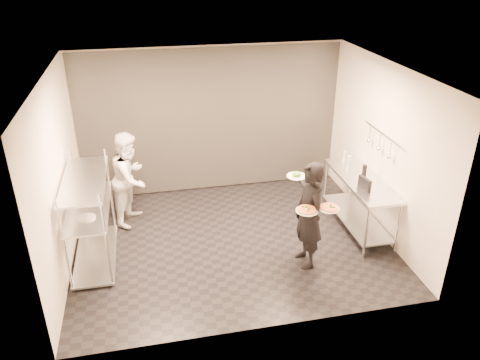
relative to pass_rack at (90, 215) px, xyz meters
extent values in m
cube|color=black|center=(2.15, 0.00, -0.77)|extent=(5.00, 4.00, 0.00)
cube|color=white|center=(2.15, 0.00, 2.03)|extent=(5.00, 4.00, 0.00)
cube|color=silver|center=(2.15, 2.00, 0.63)|extent=(5.00, 0.00, 2.80)
cube|color=silver|center=(2.15, -2.00, 0.63)|extent=(5.00, 0.00, 2.80)
cube|color=silver|center=(-0.35, 0.00, 0.63)|extent=(0.00, 4.00, 2.80)
cube|color=silver|center=(4.65, 0.00, 0.63)|extent=(0.00, 4.00, 2.80)
cube|color=white|center=(2.15, 1.97, 0.63)|extent=(4.90, 0.04, 2.74)
cylinder|color=silver|center=(-0.27, -0.77, -0.02)|extent=(0.04, 0.04, 1.50)
cylinder|color=silver|center=(-0.27, 0.77, -0.02)|extent=(0.04, 0.04, 1.50)
cylinder|color=silver|center=(0.27, -0.77, -0.02)|extent=(0.04, 0.04, 1.50)
cylinder|color=silver|center=(0.27, 0.77, -0.02)|extent=(0.04, 0.04, 1.50)
cube|color=silver|center=(0.00, 0.00, -0.72)|extent=(0.60, 1.60, 0.03)
cube|color=silver|center=(0.00, 0.00, 0.13)|extent=(0.60, 1.60, 0.03)
cube|color=silver|center=(0.00, 0.00, 0.58)|extent=(0.60, 1.60, 0.03)
cylinder|color=silver|center=(0.00, -0.35, 0.16)|extent=(0.26, 0.26, 0.01)
cylinder|color=silver|center=(0.00, 0.10, 0.16)|extent=(0.26, 0.26, 0.01)
cylinder|color=silver|center=(4.07, -0.86, -0.32)|extent=(0.04, 0.04, 0.90)
cylinder|color=silver|center=(4.07, 0.86, -0.32)|extent=(0.04, 0.04, 0.90)
cylinder|color=silver|center=(4.59, -0.86, -0.32)|extent=(0.04, 0.04, 0.90)
cylinder|color=silver|center=(4.59, 0.86, -0.32)|extent=(0.04, 0.04, 0.90)
cube|color=silver|center=(4.33, 0.00, -0.59)|extent=(0.57, 1.71, 0.03)
cube|color=silver|center=(4.33, 0.00, 0.13)|extent=(0.60, 1.80, 0.04)
cylinder|color=silver|center=(4.59, 0.00, 0.93)|extent=(0.02, 1.20, 0.02)
cylinder|color=silver|center=(4.57, -0.35, 0.80)|extent=(0.01, 0.01, 0.22)
sphere|color=silver|center=(4.57, -0.35, 0.67)|extent=(0.07, 0.07, 0.07)
cylinder|color=silver|center=(4.57, 0.00, 0.80)|extent=(0.01, 0.01, 0.22)
sphere|color=silver|center=(4.57, 0.00, 0.67)|extent=(0.07, 0.07, 0.07)
cylinder|color=silver|center=(4.57, 0.35, 0.80)|extent=(0.01, 0.01, 0.22)
sphere|color=silver|center=(4.57, 0.35, 0.67)|extent=(0.07, 0.07, 0.07)
imported|color=black|center=(3.14, -0.80, 0.06)|extent=(0.44, 0.63, 1.66)
imported|color=silver|center=(0.60, 1.04, 0.05)|extent=(0.89, 0.98, 1.64)
cylinder|color=silver|center=(3.01, -1.04, 0.30)|extent=(0.31, 0.31, 0.01)
cylinder|color=#C97848|center=(3.01, -1.04, 0.31)|extent=(0.27, 0.27, 0.02)
cylinder|color=#CA411A|center=(3.01, -1.04, 0.32)|extent=(0.24, 0.24, 0.01)
sphere|color=#1E5D15|center=(3.01, -1.04, 0.33)|extent=(0.04, 0.04, 0.04)
cylinder|color=silver|center=(3.33, -1.06, 0.31)|extent=(0.30, 0.30, 0.01)
cylinder|color=#C97848|center=(3.33, -1.06, 0.32)|extent=(0.26, 0.26, 0.02)
cylinder|color=#CA411A|center=(3.33, -1.06, 0.33)|extent=(0.23, 0.23, 0.01)
sphere|color=#1E5D15|center=(3.33, -1.06, 0.34)|extent=(0.04, 0.04, 0.04)
cylinder|color=silver|center=(3.04, -0.45, 0.55)|extent=(0.29, 0.29, 0.01)
ellipsoid|color=#2B5B16|center=(3.04, -0.45, 0.58)|extent=(0.13, 0.13, 0.07)
cube|color=black|center=(4.21, -0.35, 0.25)|extent=(0.10, 0.28, 0.20)
cylinder|color=#8F9C8F|center=(4.24, 0.33, 0.29)|extent=(0.08, 0.08, 0.28)
cylinder|color=#8F9C8F|center=(4.35, 0.74, 0.24)|extent=(0.05, 0.05, 0.18)
cylinder|color=black|center=(4.36, 0.00, 0.28)|extent=(0.07, 0.07, 0.25)
camera|label=1|loc=(0.95, -6.32, 3.57)|focal=35.00mm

